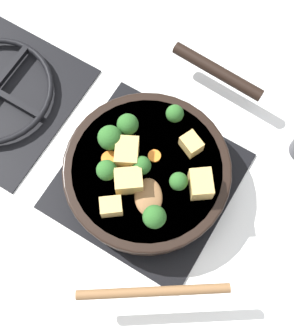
{
  "coord_description": "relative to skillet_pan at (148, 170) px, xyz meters",
  "views": [
    {
      "loc": [
        -0.23,
        -0.14,
        0.85
      ],
      "look_at": [
        0.0,
        0.0,
        0.08
      ],
      "focal_mm": 50.0,
      "sensor_mm": 36.0,
      "label": 1
    }
  ],
  "objects": [
    {
      "name": "ground_plane",
      "position": [
        -0.0,
        0.0,
        -0.05
      ],
      "size": [
        2.4,
        2.4,
        0.0
      ],
      "primitive_type": "plane",
      "color": "white"
    },
    {
      "name": "front_burner_grate",
      "position": [
        -0.0,
        0.0,
        -0.04
      ],
      "size": [
        0.31,
        0.31,
        0.03
      ],
      "color": "black",
      "rests_on": "ground_plane"
    },
    {
      "name": "skillet_pan",
      "position": [
        0.0,
        0.0,
        0.0
      ],
      "size": [
        0.41,
        0.3,
        0.05
      ],
      "color": "black",
      "rests_on": "front_burner_grate"
    },
    {
      "name": "wooden_spoon",
      "position": [
        -0.12,
        -0.08,
        0.03
      ],
      "size": [
        0.25,
        0.23,
        0.02
      ],
      "color": "brown",
      "rests_on": "skillet_pan"
    },
    {
      "name": "tofu_cube_center_large",
      "position": [
        0.07,
        -0.05,
        0.04
      ],
      "size": [
        0.04,
        0.05,
        0.03
      ],
      "primitive_type": "cube",
      "rotation": [
        0.0,
        0.0,
        1.14
      ],
      "color": "tan",
      "rests_on": "skillet_pan"
    },
    {
      "name": "tofu_cube_near_handle",
      "position": [
        -0.1,
        0.01,
        0.04
      ],
      "size": [
        0.05,
        0.05,
        0.03
      ],
      "primitive_type": "cube",
      "rotation": [
        0.0,
        0.0,
        5.37
      ],
      "color": "tan",
      "rests_on": "skillet_pan"
    },
    {
      "name": "tofu_cube_east_chunk",
      "position": [
        -0.04,
        0.01,
        0.04
      ],
      "size": [
        0.06,
        0.06,
        0.04
      ],
      "primitive_type": "cube",
      "rotation": [
        0.0,
        0.0,
        5.34
      ],
      "color": "tan",
      "rests_on": "skillet_pan"
    },
    {
      "name": "tofu_cube_west_chunk",
      "position": [
        -0.01,
        0.04,
        0.04
      ],
      "size": [
        0.06,
        0.06,
        0.04
      ],
      "primitive_type": "cube",
      "rotation": [
        0.0,
        0.0,
        3.62
      ],
      "color": "tan",
      "rests_on": "skillet_pan"
    },
    {
      "name": "tofu_cube_back_piece",
      "position": [
        0.01,
        -0.1,
        0.04
      ],
      "size": [
        0.06,
        0.06,
        0.04
      ],
      "primitive_type": "cube",
      "rotation": [
        0.0,
        0.0,
        3.78
      ],
      "color": "tan",
      "rests_on": "skillet_pan"
    },
    {
      "name": "broccoli_floret_near_spoon",
      "position": [
        -0.0,
        -0.06,
        0.04
      ],
      "size": [
        0.03,
        0.03,
        0.04
      ],
      "color": "#709956",
      "rests_on": "skillet_pan"
    },
    {
      "name": "broccoli_floret_center_top",
      "position": [
        0.04,
        0.07,
        0.05
      ],
      "size": [
        0.04,
        0.04,
        0.05
      ],
      "color": "#709956",
      "rests_on": "skillet_pan"
    },
    {
      "name": "broccoli_floret_east_rim",
      "position": [
        -0.05,
        0.05,
        0.05
      ],
      "size": [
        0.04,
        0.04,
        0.04
      ],
      "color": "#709956",
      "rests_on": "skillet_pan"
    },
    {
      "name": "broccoli_floret_west_rim",
      "position": [
        -0.08,
        -0.06,
        0.05
      ],
      "size": [
        0.04,
        0.04,
        0.05
      ],
      "color": "#709956",
      "rests_on": "skillet_pan"
    },
    {
      "name": "broccoli_floret_north_edge",
      "position": [
        -0.01,
        0.01,
        0.04
      ],
      "size": [
        0.03,
        0.03,
        0.04
      ],
      "color": "#709956",
      "rests_on": "skillet_pan"
    },
    {
      "name": "broccoli_floret_south_cluster",
      "position": [
        0.1,
        0.01,
        0.04
      ],
      "size": [
        0.03,
        0.03,
        0.04
      ],
      "color": "#709956",
      "rests_on": "skillet_pan"
    },
    {
      "name": "broccoli_floret_mid_floret",
      "position": [
        0.0,
        0.08,
        0.05
      ],
      "size": [
        0.04,
        0.04,
        0.05
      ],
      "color": "#709956",
      "rests_on": "skillet_pan"
    },
    {
      "name": "carrot_slice_orange_thin",
      "position": [
        0.02,
        -0.0,
        0.02
      ],
      "size": [
        0.02,
        0.02,
        0.01
      ],
      "primitive_type": "cylinder",
      "color": "orange",
      "rests_on": "skillet_pan"
    },
    {
      "name": "carrot_slice_near_center",
      "position": [
        -0.02,
        0.07,
        0.02
      ],
      "size": [
        0.03,
        0.03,
        0.01
      ],
      "primitive_type": "cylinder",
      "color": "orange",
      "rests_on": "skillet_pan"
    }
  ]
}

